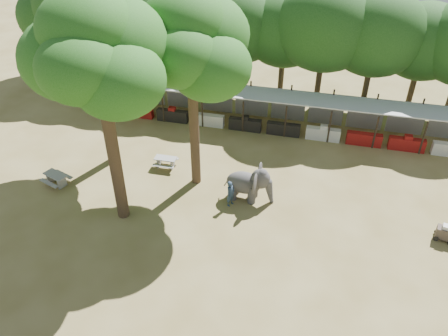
% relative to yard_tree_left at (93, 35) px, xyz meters
% --- Properties ---
extents(ground, '(100.00, 100.00, 0.00)m').
position_rel_yard_tree_left_xyz_m(ground, '(9.13, -7.19, -8.20)').
color(ground, brown).
rests_on(ground, ground).
extents(vendor_stalls, '(28.00, 2.99, 2.80)m').
position_rel_yard_tree_left_xyz_m(vendor_stalls, '(9.13, 6.65, -7.02)').
color(vendor_stalls, '#AAACB3').
rests_on(vendor_stalls, ground).
extents(yard_tree_left, '(7.10, 6.90, 11.02)m').
position_rel_yard_tree_left_xyz_m(yard_tree_left, '(0.00, 0.00, 0.00)').
color(yard_tree_left, '#332316').
rests_on(yard_tree_left, ground).
extents(yard_tree_center, '(7.10, 6.90, 12.04)m').
position_rel_yard_tree_left_xyz_m(yard_tree_center, '(3.00, -5.00, 1.01)').
color(yard_tree_center, '#332316').
rests_on(yard_tree_center, ground).
extents(yard_tree_back, '(7.10, 6.90, 11.36)m').
position_rel_yard_tree_left_xyz_m(yard_tree_back, '(6.00, -1.00, 0.34)').
color(yard_tree_back, '#332316').
rests_on(yard_tree_back, ground).
extents(backdrop_trees, '(46.46, 5.95, 8.33)m').
position_rel_yard_tree_left_xyz_m(backdrop_trees, '(9.13, 11.81, -2.69)').
color(backdrop_trees, '#332316').
rests_on(backdrop_trees, ground).
extents(elephant, '(2.86, 2.20, 2.19)m').
position_rel_yard_tree_left_xyz_m(elephant, '(9.60, -2.04, -7.11)').
color(elephant, '#3A3838').
rests_on(elephant, ground).
extents(handler, '(0.61, 0.69, 1.60)m').
position_rel_yard_tree_left_xyz_m(handler, '(8.69, -2.88, -7.40)').
color(handler, '#26384C').
rests_on(handler, ground).
extents(picnic_table_near, '(1.85, 1.76, 0.74)m').
position_rel_yard_tree_left_xyz_m(picnic_table_near, '(-2.00, -3.57, -7.71)').
color(picnic_table_near, gray).
rests_on(picnic_table_near, ground).
extents(picnic_table_far, '(1.41, 1.28, 0.70)m').
position_rel_yard_tree_left_xyz_m(picnic_table_far, '(3.78, -0.20, -7.75)').
color(picnic_table_far, gray).
rests_on(picnic_table_far, ground).
extents(cart_front, '(1.08, 0.83, 0.94)m').
position_rel_yard_tree_left_xyz_m(cart_front, '(20.10, -2.93, -7.73)').
color(cart_front, '#392F28').
rests_on(cart_front, ground).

